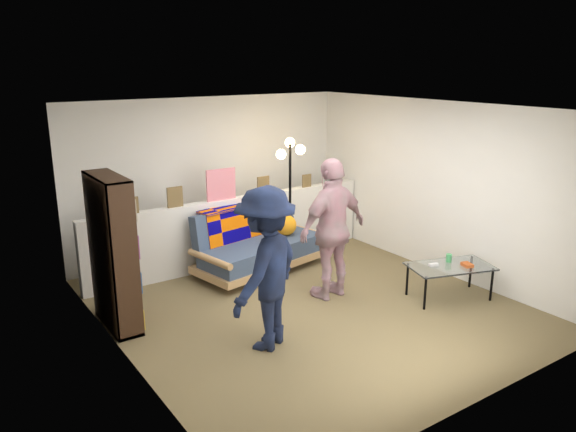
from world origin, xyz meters
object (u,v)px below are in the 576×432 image
object	(u,v)px
person_right	(333,229)
futon_sofa	(259,244)
bookshelf	(113,258)
coffee_table	(450,268)
floor_lamp	(290,175)
person_left	(266,269)

from	to	relation	value
person_right	futon_sofa	bearing A→B (deg)	-84.91
bookshelf	person_right	xyz separation A→B (m)	(2.52, -0.73, 0.08)
coffee_table	floor_lamp	bearing A→B (deg)	109.37
person_left	person_right	world-z (taller)	person_right
futon_sofa	coffee_table	distance (m)	2.66
coffee_table	person_left	size ratio (longest dim) A/B	0.67
floor_lamp	coffee_table	bearing A→B (deg)	-70.63
coffee_table	person_right	size ratio (longest dim) A/B	0.65
floor_lamp	person_right	xyz separation A→B (m)	(-0.36, -1.46, -0.40)
coffee_table	person_left	world-z (taller)	person_left
person_left	floor_lamp	bearing A→B (deg)	-159.93
futon_sofa	person_left	size ratio (longest dim) A/B	1.19
person_right	person_left	bearing A→B (deg)	18.07
futon_sofa	bookshelf	world-z (taller)	bookshelf
bookshelf	coffee_table	size ratio (longest dim) A/B	1.50
person_left	person_right	xyz separation A→B (m)	(1.38, 0.62, 0.03)
floor_lamp	person_right	bearing A→B (deg)	-104.00
bookshelf	person_left	bearing A→B (deg)	-49.82
person_left	coffee_table	bearing A→B (deg)	144.02
bookshelf	person_left	world-z (taller)	bookshelf
coffee_table	floor_lamp	distance (m)	2.64
floor_lamp	person_right	size ratio (longest dim) A/B	1.02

